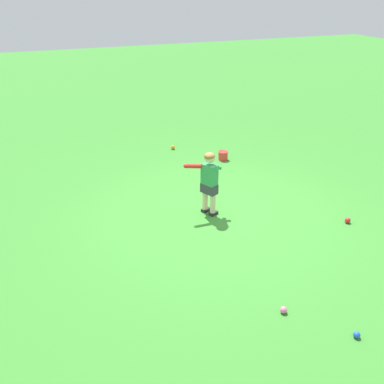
# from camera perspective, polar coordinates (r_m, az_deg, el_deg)

# --- Properties ---
(ground_plane) EXTENTS (40.00, 40.00, 0.00)m
(ground_plane) POSITION_cam_1_polar(r_m,az_deg,el_deg) (7.18, 3.08, -2.80)
(ground_plane) COLOR #38842D
(child_batter) EXTENTS (0.32, 0.64, 1.08)m
(child_batter) POSITION_cam_1_polar(r_m,az_deg,el_deg) (6.88, 2.26, 1.92)
(child_batter) COLOR #232328
(child_batter) RESTS_ON ground
(play_ball_behind_batter) EXTENTS (0.09, 0.09, 0.09)m
(play_ball_behind_batter) POSITION_cam_1_polar(r_m,az_deg,el_deg) (7.31, 19.96, -3.54)
(play_ball_behind_batter) COLOR red
(play_ball_behind_batter) RESTS_ON ground
(play_ball_near_batter) EXTENTS (0.08, 0.08, 0.08)m
(play_ball_near_batter) POSITION_cam_1_polar(r_m,az_deg,el_deg) (5.30, 12.06, -15.06)
(play_ball_near_batter) COLOR pink
(play_ball_near_batter) RESTS_ON ground
(play_ball_by_bucket) EXTENTS (0.09, 0.09, 0.09)m
(play_ball_by_bucket) POSITION_cam_1_polar(r_m,az_deg,el_deg) (9.89, -2.55, 5.96)
(play_ball_by_bucket) COLOR orange
(play_ball_by_bucket) RESTS_ON ground
(play_ball_midfield) EXTENTS (0.08, 0.08, 0.08)m
(play_ball_midfield) POSITION_cam_1_polar(r_m,az_deg,el_deg) (5.23, 21.03, -17.27)
(play_ball_midfield) COLOR blue
(play_ball_midfield) RESTS_ON ground
(toy_bucket) EXTENTS (0.22, 0.22, 0.19)m
(toy_bucket) POSITION_cam_1_polar(r_m,az_deg,el_deg) (9.30, 4.14, 4.88)
(toy_bucket) COLOR red
(toy_bucket) RESTS_ON ground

